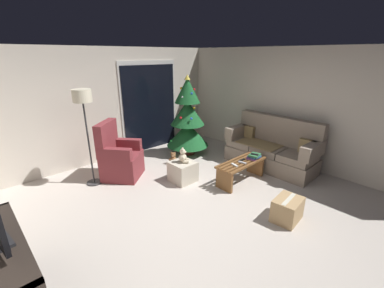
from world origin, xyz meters
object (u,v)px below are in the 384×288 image
Objects in this scene: cardboard_box_taped_mid_floor at (287,209)px; remote_white at (235,165)px; teddy_bear_chestnut_by_tree at (173,159)px; media_shelf at (5,286)px; book_stack at (254,156)px; cell_phone at (255,154)px; remote_silver at (242,163)px; floor_lamp at (83,105)px; ottoman at (183,171)px; armchair at (119,158)px; teddy_bear_cream at (183,156)px; couch at (272,149)px; remote_black at (242,160)px; coffee_table at (241,168)px; christmas_tree at (188,120)px.

remote_white is at bearing 78.63° from cardboard_box_taped_mid_floor.
media_shelf is at bearing -152.79° from teddy_bear_chestnut_by_tree.
book_stack is at bearing 6.77° from remote_white.
cell_phone is 0.50× the size of teddy_bear_chestnut_by_tree.
remote_silver is at bearing 69.47° from cardboard_box_taped_mid_floor.
floor_lamp is at bearing 51.11° from media_shelf.
cell_phone is 0.33× the size of ottoman.
cell_phone is at bearing 1.31° from media_shelf.
cardboard_box_taped_mid_floor is at bearing -69.58° from armchair.
remote_white is at bearing -55.63° from teddy_bear_cream.
book_stack is at bearing -38.18° from teddy_bear_cream.
couch is 1.09× the size of floor_lamp.
teddy_bear_cream reaches higher than ottoman.
ottoman is at bearing 141.78° from book_stack.
remote_silver is 3.72m from media_shelf.
remote_black is at bearing -42.04° from ottoman.
cardboard_box_taped_mid_floor is at bearing -17.26° from media_shelf.
coffee_table is at bearing 179.43° from couch.
book_stack reaches higher than teddy_bear_chestnut_by_tree.
teddy_bear_chestnut_by_tree is (-1.51, 1.54, -0.28)m from couch.
coffee_table is 3.08m from floor_lamp.
cell_phone is at bearing -113.94° from remote_black.
teddy_bear_chestnut_by_tree is 0.59× the size of cardboard_box_taped_mid_floor.
cardboard_box_taped_mid_floor is at bearing -111.79° from coffee_table.
book_stack is 1.38m from teddy_bear_cream.
cardboard_box_taped_mid_floor is at bearing -103.63° from christmas_tree.
cell_phone is 4.06m from media_shelf.
remote_black is 3.04m from floor_lamp.
media_shelf is (-4.85, -0.18, -0.02)m from couch.
remote_black is 0.59× the size of book_stack.
armchair is (-2.67, 1.79, 0.00)m from couch.
cell_phone reaches higher than book_stack.
christmas_tree is at bearing 44.15° from ottoman.
armchair reaches higher than teddy_bear_chestnut_by_tree.
coffee_table is 2.26× the size of cardboard_box_taped_mid_floor.
coffee_table is at bearing -41.57° from floor_lamp.
remote_black is at bearing 178.12° from couch.
book_stack is 1.85× the size of cell_phone.
christmas_tree is 4.35× the size of ottoman.
remote_black reaches higher than coffee_table.
coffee_table is at bearing -44.35° from teddy_bear_cream.
floor_lamp reaches higher than ottoman.
armchair is 1.29m from teddy_bear_cream.
cardboard_box_taped_mid_floor is (-0.43, -1.15, -0.26)m from remote_silver.
book_stack is at bearing -44.52° from armchair.
christmas_tree is at bearing 87.43° from remote_white.
media_shelf is at bearing -137.92° from armchair.
remote_white is at bearing 153.61° from cell_phone.
christmas_tree is at bearing -1.84° from floor_lamp.
floor_lamp is (-2.36, 0.08, 0.65)m from christmas_tree.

